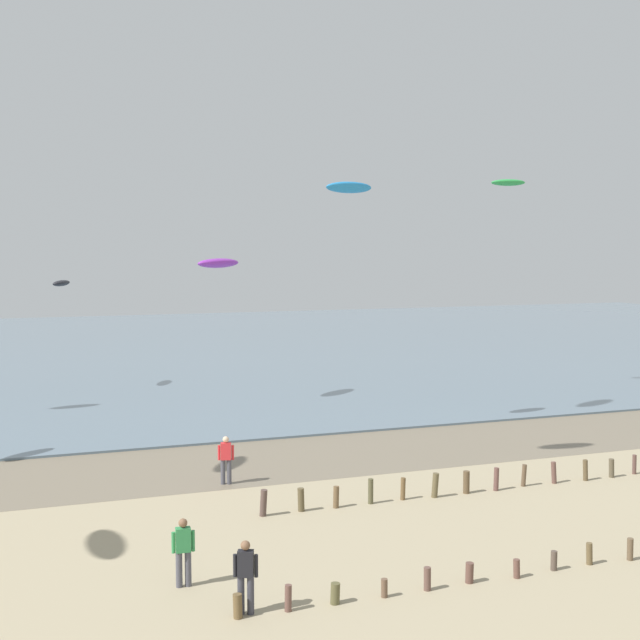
{
  "coord_description": "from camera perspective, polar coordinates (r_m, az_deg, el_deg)",
  "views": [
    {
      "loc": [
        -5.73,
        -7.1,
        8.28
      ],
      "look_at": [
        1.16,
        12.22,
        6.52
      ],
      "focal_mm": 46.87,
      "sensor_mm": 36.0,
      "label": 1
    }
  ],
  "objects": [
    {
      "name": "kite_aloft_9",
      "position": [
        44.06,
        -6.95,
        3.88
      ],
      "size": [
        3.05,
        2.61,
        0.62
      ],
      "primitive_type": "ellipsoid",
      "rotation": [
        -0.14,
        0.0,
        0.63
      ],
      "color": "purple"
    },
    {
      "name": "wet_sand_strip",
      "position": [
        32.5,
        -8.95,
        -9.91
      ],
      "size": [
        120.0,
        6.71,
        0.01
      ],
      "primitive_type": "cube",
      "color": "#7A6D59",
      "rests_on": "ground"
    },
    {
      "name": "sea",
      "position": [
        69.97,
        -14.79,
        -2.02
      ],
      "size": [
        160.0,
        70.0,
        0.1
      ],
      "primitive_type": "cube",
      "color": "slate",
      "rests_on": "ground"
    },
    {
      "name": "groyne_mid",
      "position": [
        21.47,
        7.9,
        -17.05
      ],
      "size": [
        10.89,
        0.33,
        0.62
      ],
      "color": "brown",
      "rests_on": "ground"
    },
    {
      "name": "person_by_waterline",
      "position": [
        21.44,
        -9.31,
        -15.25
      ],
      "size": [
        0.57,
        0.24,
        1.71
      ],
      "color": "#4C4C56",
      "rests_on": "ground"
    },
    {
      "name": "groyne_far",
      "position": [
        29.91,
        12.34,
        -10.51
      ],
      "size": [
        17.98,
        0.35,
        0.88
      ],
      "color": "brown",
      "rests_on": "ground"
    },
    {
      "name": "kite_aloft_12",
      "position": [
        37.15,
        1.99,
        9.03
      ],
      "size": [
        2.47,
        1.31,
        0.67
      ],
      "primitive_type": "ellipsoid",
      "rotation": [
        -0.47,
        0.0,
        0.21
      ],
      "color": "#2384D1"
    },
    {
      "name": "person_right_flank",
      "position": [
        29.9,
        -6.44,
        -9.38
      ],
      "size": [
        0.55,
        0.31,
        1.71
      ],
      "color": "#4C4C56",
      "rests_on": "ground"
    },
    {
      "name": "person_nearest_camera",
      "position": [
        19.8,
        -5.1,
        -16.94
      ],
      "size": [
        0.54,
        0.34,
        1.71
      ],
      "color": "#383842",
      "rests_on": "ground"
    },
    {
      "name": "kite_aloft_10",
      "position": [
        49.96,
        -17.25,
        2.42
      ],
      "size": [
        1.45,
        2.25,
        0.42
      ],
      "primitive_type": "ellipsoid",
      "rotation": [
        -0.12,
        0.0,
        1.2
      ],
      "color": "black"
    },
    {
      "name": "kite_aloft_13",
      "position": [
        48.59,
        12.72,
        9.14
      ],
      "size": [
        2.04,
        1.17,
        0.49
      ],
      "primitive_type": "ellipsoid",
      "rotation": [
        0.33,
        0.0,
        2.88
      ],
      "color": "green"
    }
  ]
}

